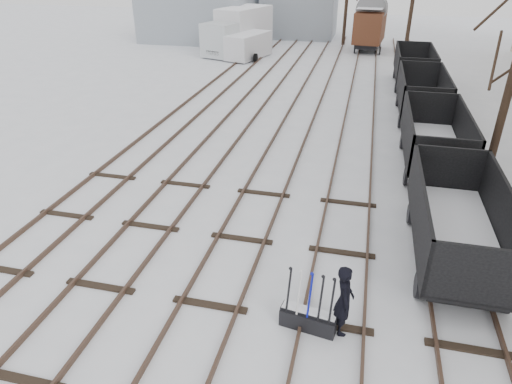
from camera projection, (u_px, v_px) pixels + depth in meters
The scene contains 16 objects.
ground at pixel (210, 306), 11.25m from camera, with size 120.00×120.00×0.00m, color white.
tracks at pixel (297, 123), 22.95m from camera, with size 13.90×52.00×0.16m.
shed_left at pixel (201, 17), 43.87m from camera, with size 10.00×8.00×4.10m.
shed_right at pixel (300, 12), 45.34m from camera, with size 7.00×6.00×4.50m.
ground_frame at pixel (308, 318), 10.49m from camera, with size 1.35×0.62×1.49m.
worker at pixel (344, 300), 10.13m from camera, with size 0.65×0.43×1.78m, color black.
freight_wagon_a at pixel (456, 234), 12.51m from camera, with size 2.27×5.67×2.31m.
freight_wagon_b at pixel (433, 147), 18.00m from camera, with size 2.27×5.67×2.31m.
freight_wagon_c at pixel (421, 101), 23.49m from camera, with size 2.27×5.67×2.31m.
freight_wagon_d at pixel (413, 72), 28.98m from camera, with size 2.27×5.67×2.31m.
box_van_wagon at pixel (370, 25), 38.67m from camera, with size 2.93×4.93×3.60m.
lorry at pixel (239, 30), 38.23m from camera, with size 4.05×8.13×3.53m.
panel_van at pixel (249, 45), 36.34m from camera, with size 3.08×4.79×1.95m.
crane at pixel (172, 14), 43.54m from camera, with size 1.90×5.14×8.71m.
tree_near at pixel (506, 100), 16.34m from camera, with size 0.30×0.30×6.01m, color black.
tree_far_left at pixel (346, 7), 40.64m from camera, with size 0.30×0.30×6.56m, color black.
Camera 1 is at (3.13, -8.10, 7.78)m, focal length 32.00 mm.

